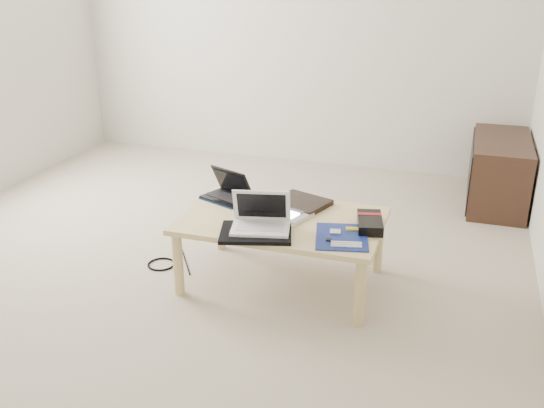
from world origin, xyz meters
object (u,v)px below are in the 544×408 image
(media_cabinet, at_px, (498,171))
(netbook, at_px, (228,192))
(coffee_table, at_px, (282,226))
(gpu_box, at_px, (370,223))
(white_laptop, at_px, (261,220))

(media_cabinet, distance_m, netbook, 2.18)
(coffee_table, xyz_separation_m, media_cabinet, (1.18, 1.68, -0.10))
(media_cabinet, height_order, gpu_box, media_cabinet)
(netbook, xyz_separation_m, gpu_box, (0.87, -0.16, -0.01))
(media_cabinet, relative_size, white_laptop, 2.64)
(media_cabinet, distance_m, gpu_box, 1.80)
(white_laptop, distance_m, gpu_box, 0.58)
(white_laptop, bearing_deg, netbook, 131.67)
(coffee_table, xyz_separation_m, gpu_box, (0.48, 0.03, 0.08))
(netbook, distance_m, gpu_box, 0.89)
(media_cabinet, bearing_deg, white_laptop, -123.33)
(coffee_table, bearing_deg, netbook, 155.06)
(white_laptop, bearing_deg, gpu_box, 22.58)
(media_cabinet, bearing_deg, netbook, -136.40)
(coffee_table, relative_size, media_cabinet, 1.22)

